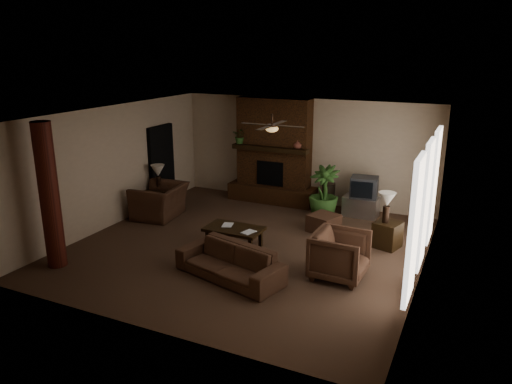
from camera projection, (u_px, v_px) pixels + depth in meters
The scene contains 23 objects.
room_shell at pixel (248, 183), 10.00m from camera, with size 7.00×7.00×7.00m.
fireplace at pixel (273, 160), 13.19m from camera, with size 2.40×0.70×2.80m.
windows at pixel (425, 205), 8.79m from camera, with size 0.08×3.65×2.35m.
log_column at pixel (49, 196), 9.12m from camera, with size 0.36×0.36×2.80m, color #582016.
doorway at pixel (162, 165), 13.06m from camera, with size 0.10×1.00×2.10m, color black.
ceiling_fan at pixel (272, 127), 9.78m from camera, with size 1.35×1.35×0.37m.
sofa at pixel (230, 257), 8.88m from camera, with size 2.07×0.61×0.81m, color #4C3020.
armchair_left at pixel (160, 196), 12.07m from camera, with size 1.25×0.81×1.09m, color #4C3020.
armchair_right at pixel (340, 253), 8.87m from camera, with size 0.94×0.88×0.97m, color #4C3020.
coffee_table at pixel (234, 230), 10.28m from camera, with size 1.20×0.70×0.43m.
ottoman at pixel (324, 223), 11.19m from camera, with size 0.60×0.60×0.40m, color #4C3020.
tv_stand at pixel (361, 206), 12.21m from camera, with size 0.85×0.50×0.50m, color #B9B9BB.
tv at pixel (364, 187), 12.02m from camera, with size 0.71×0.60×0.52m.
floor_vase at pixel (328, 193), 12.69m from camera, with size 0.34×0.34×0.77m.
floor_plant at pixel (323, 203), 12.06m from camera, with size 0.73×1.31×0.73m, color #335823.
side_table_left at pixel (158, 200), 12.62m from camera, with size 0.50×0.50×0.55m, color black.
lamp_left at pixel (158, 172), 12.46m from camera, with size 0.40×0.40×0.65m.
side_table_right at pixel (387, 235), 10.30m from camera, with size 0.50×0.50×0.55m, color black.
lamp_right at pixel (387, 202), 10.11m from camera, with size 0.38×0.38×0.65m.
mantel_plant at pixel (240, 138), 13.19m from camera, with size 0.38×0.42×0.33m, color #335823.
mantel_vase at pixel (298, 144), 12.56m from camera, with size 0.22×0.23×0.22m, color brown.
book_a at pixel (223, 219), 10.35m from camera, with size 0.22×0.03×0.29m, color #999999.
book_b at pixel (245, 225), 10.01m from camera, with size 0.21×0.02×0.29m, color #999999.
Camera 1 is at (4.24, -8.66, 4.07)m, focal length 34.32 mm.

